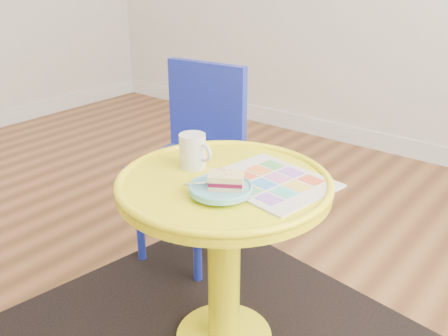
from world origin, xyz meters
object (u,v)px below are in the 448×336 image
Objects in this scene: chair at (195,150)px; newspaper at (271,182)px; plate at (221,189)px; side_table at (224,231)px; mug at (193,150)px.

chair reaches higher than newspaper.
newspaper is 1.87× the size of plate.
side_table is 0.21m from plate.
plate reaches higher than side_table.
side_table is 0.26m from mug.
newspaper is 0.26m from mug.
plate is at bearing -26.90° from mug.
mug is (0.32, -0.36, 0.19)m from chair.
newspaper is (0.11, 0.07, 0.17)m from side_table.
mug reaches higher than plate.
plate is (0.51, -0.46, 0.15)m from chair.
plate is (-0.06, -0.15, 0.01)m from newspaper.
chair is 6.92× the size of mug.
side_table is at bearing -47.39° from chair.
chair is 0.70m from plate.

